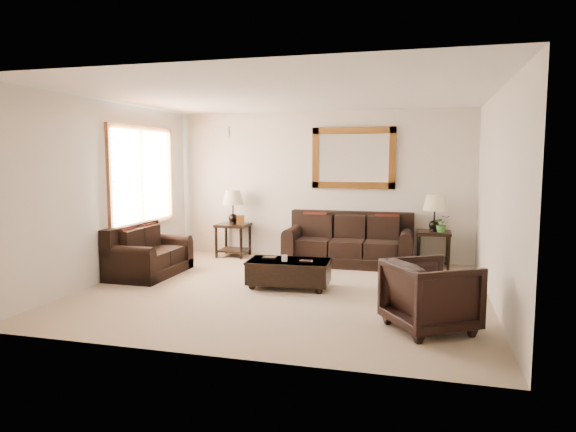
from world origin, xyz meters
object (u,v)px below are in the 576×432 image
(loveseat, at_px, (147,256))
(end_table_right, at_px, (434,220))
(end_table_left, at_px, (233,213))
(coffee_table, at_px, (289,271))
(sofa, at_px, (349,245))
(armchair, at_px, (431,292))

(loveseat, distance_m, end_table_right, 4.79)
(end_table_left, xyz_separation_m, coffee_table, (1.62, -2.00, -0.57))
(sofa, bearing_deg, end_table_right, 4.46)
(sofa, xyz_separation_m, armchair, (1.36, -3.27, 0.09))
(end_table_left, bearing_deg, armchair, -43.45)
(loveseat, height_order, end_table_right, end_table_right)
(end_table_left, xyz_separation_m, armchair, (3.57, -3.38, -0.40))
(sofa, xyz_separation_m, end_table_right, (1.43, 0.11, 0.48))
(sofa, height_order, loveseat, sofa)
(loveseat, xyz_separation_m, armchair, (4.34, -1.59, 0.13))
(end_table_left, height_order, armchair, end_table_left)
(end_table_right, relative_size, coffee_table, 1.03)
(sofa, distance_m, loveseat, 3.42)
(coffee_table, xyz_separation_m, armchair, (1.94, -1.38, 0.17))
(loveseat, distance_m, armchair, 4.62)
(end_table_right, relative_size, armchair, 1.47)
(sofa, distance_m, armchair, 3.54)
(armchair, bearing_deg, end_table_left, 13.71)
(coffee_table, distance_m, armchair, 2.39)
(end_table_right, bearing_deg, sofa, -175.54)
(end_table_right, bearing_deg, end_table_left, -179.92)
(end_table_left, distance_m, armchair, 4.93)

